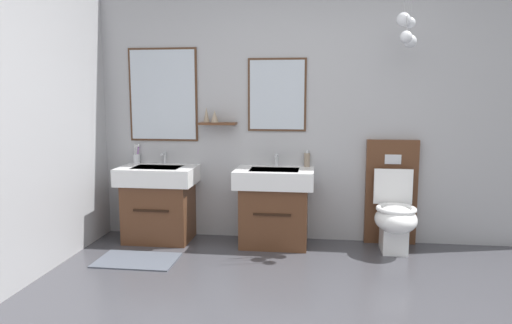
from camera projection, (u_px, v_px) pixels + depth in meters
wall_back at (314, 106)px, 4.57m from camera, size 4.47×0.62×2.62m
bath_mat at (137, 260)px, 4.07m from camera, size 0.68×0.44×0.01m
vanity_sink_left at (159, 201)px, 4.62m from camera, size 0.73×0.52×0.73m
tap_on_left_sink at (164, 157)px, 4.75m from camera, size 0.03×0.13×0.11m
vanity_sink_right at (274, 204)px, 4.47m from camera, size 0.73×0.52×0.73m
tap_on_right_sink at (276, 159)px, 4.60m from camera, size 0.03×0.13×0.11m
toilet at (393, 209)px, 4.35m from camera, size 0.48×0.62×1.00m
toothbrush_cup at (137, 158)px, 4.77m from camera, size 0.07×0.07×0.20m
soap_dispenser at (307, 159)px, 4.56m from camera, size 0.06×0.06×0.17m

